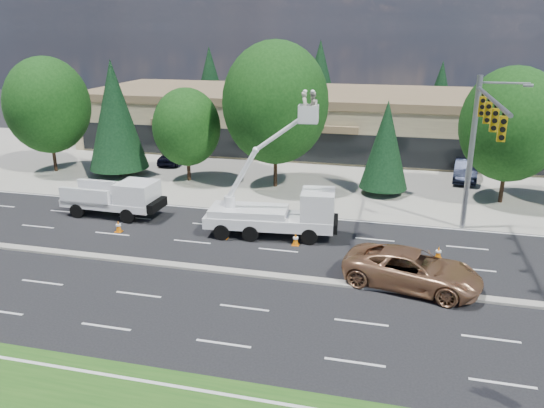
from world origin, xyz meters
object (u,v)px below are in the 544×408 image
(bucket_truck, at_px, (281,207))
(utility_pickup, at_px, (117,201))
(minivan, at_px, (412,269))
(signal_mast, at_px, (479,135))

(bucket_truck, bearing_deg, utility_pickup, 169.43)
(utility_pickup, relative_size, minivan, 0.98)
(bucket_truck, height_order, minivan, bucket_truck)
(signal_mast, relative_size, bucket_truck, 1.21)
(minivan, bearing_deg, signal_mast, -12.90)
(utility_pickup, bearing_deg, signal_mast, 3.97)
(signal_mast, relative_size, minivan, 1.62)
(utility_pickup, distance_m, minivan, 19.07)
(signal_mast, distance_m, minivan, 8.82)
(signal_mast, bearing_deg, utility_pickup, -177.69)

